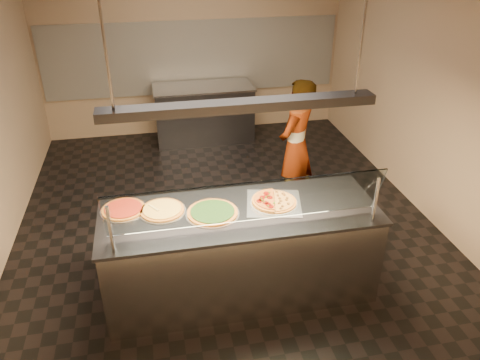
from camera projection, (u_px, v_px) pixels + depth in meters
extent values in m
cube|color=black|center=(225.00, 220.00, 5.87)|extent=(5.00, 6.00, 0.02)
cube|color=tan|center=(193.00, 45.00, 7.73)|extent=(5.00, 0.02, 3.00)
cube|color=tan|center=(316.00, 289.00, 2.55)|extent=(5.00, 0.02, 3.00)
cube|color=tan|center=(430.00, 91.00, 5.58)|extent=(0.02, 6.00, 3.00)
cube|color=silver|center=(193.00, 57.00, 7.80)|extent=(4.90, 0.02, 1.20)
cube|color=#B7B7BC|center=(240.00, 253.00, 4.54)|extent=(2.54, 0.90, 0.90)
cube|color=#343438|center=(240.00, 213.00, 4.31)|extent=(2.58, 0.94, 0.03)
cylinder|color=#B7B7BC|center=(110.00, 230.00, 3.66)|extent=(0.03, 0.03, 0.44)
cylinder|color=#B7B7BC|center=(375.00, 200.00, 4.05)|extent=(0.03, 0.03, 0.44)
cube|color=white|center=(248.00, 202.00, 3.87)|extent=(2.34, 0.18, 0.47)
cube|color=silver|center=(274.00, 203.00, 4.43)|extent=(0.60, 0.60, 0.01)
cylinder|color=silver|center=(274.00, 202.00, 4.42)|extent=(0.45, 0.45, 0.01)
cylinder|color=#520702|center=(266.00, 193.00, 4.49)|extent=(0.06, 0.06, 0.01)
cylinder|color=#520702|center=(267.00, 195.00, 4.45)|extent=(0.06, 0.06, 0.01)
cylinder|color=#520702|center=(270.00, 197.00, 4.42)|extent=(0.06, 0.06, 0.01)
cylinder|color=#520702|center=(262.00, 197.00, 4.42)|extent=(0.06, 0.06, 0.01)
cylinder|color=#520702|center=(261.00, 199.00, 4.38)|extent=(0.06, 0.06, 0.01)
cylinder|color=#520702|center=(259.00, 201.00, 4.36)|extent=(0.06, 0.06, 0.01)
cylinder|color=#520702|center=(265.00, 202.00, 4.34)|extent=(0.06, 0.06, 0.01)
cylinder|color=#520702|center=(268.00, 204.00, 4.31)|extent=(0.06, 0.06, 0.01)
cylinder|color=#520702|center=(271.00, 206.00, 4.28)|extent=(0.06, 0.06, 0.01)
cube|color=#19590F|center=(269.00, 192.00, 4.50)|extent=(0.02, 0.02, 0.01)
cube|color=#19590F|center=(269.00, 195.00, 4.44)|extent=(0.02, 0.01, 0.01)
cube|color=#19590F|center=(266.00, 197.00, 4.42)|extent=(0.02, 0.02, 0.01)
cube|color=#19590F|center=(261.00, 198.00, 4.40)|extent=(0.02, 0.02, 0.01)
cube|color=#19590F|center=(262.00, 200.00, 4.37)|extent=(0.02, 0.02, 0.01)
cube|color=#19590F|center=(264.00, 201.00, 4.34)|extent=(0.02, 0.02, 0.01)
cube|color=#19590F|center=(268.00, 205.00, 4.28)|extent=(0.02, 0.02, 0.01)
cube|color=#19590F|center=(274.00, 202.00, 4.33)|extent=(0.02, 0.02, 0.01)
sphere|color=#513014|center=(281.00, 208.00, 4.28)|extent=(0.03, 0.03, 0.03)
sphere|color=#513014|center=(282.00, 206.00, 4.31)|extent=(0.03, 0.03, 0.03)
sphere|color=#513014|center=(279.00, 203.00, 4.36)|extent=(0.03, 0.03, 0.03)
sphere|color=#513014|center=(288.00, 203.00, 4.35)|extent=(0.03, 0.03, 0.03)
sphere|color=#513014|center=(281.00, 201.00, 4.39)|extent=(0.03, 0.03, 0.03)
sphere|color=#513014|center=(286.00, 200.00, 4.41)|extent=(0.03, 0.03, 0.03)
sphere|color=#513014|center=(287.00, 198.00, 4.44)|extent=(0.03, 0.03, 0.03)
sphere|color=#513014|center=(280.00, 198.00, 4.43)|extent=(0.03, 0.03, 0.03)
sphere|color=#513014|center=(284.00, 195.00, 4.50)|extent=(0.03, 0.03, 0.03)
sphere|color=#513014|center=(283.00, 193.00, 4.51)|extent=(0.03, 0.03, 0.03)
sphere|color=#513014|center=(278.00, 195.00, 4.48)|extent=(0.03, 0.03, 0.03)
sphere|color=#513014|center=(277.00, 192.00, 4.54)|extent=(0.03, 0.03, 0.03)
cylinder|color=silver|center=(212.00, 213.00, 4.27)|extent=(0.49, 0.49, 0.01)
cylinder|color=#9D551A|center=(212.00, 212.00, 4.26)|extent=(0.46, 0.46, 0.02)
cylinder|color=black|center=(212.00, 211.00, 4.26)|extent=(0.40, 0.40, 0.01)
cylinder|color=silver|center=(162.00, 211.00, 4.31)|extent=(0.43, 0.43, 0.01)
cylinder|color=#9D551A|center=(162.00, 210.00, 4.30)|extent=(0.40, 0.40, 0.02)
cylinder|color=gold|center=(162.00, 208.00, 4.30)|extent=(0.35, 0.35, 0.01)
cylinder|color=silver|center=(124.00, 210.00, 4.32)|extent=(0.42, 0.42, 0.01)
cylinder|color=#9D551A|center=(123.00, 209.00, 4.31)|extent=(0.39, 0.39, 0.02)
cylinder|color=#681306|center=(123.00, 208.00, 4.31)|extent=(0.34, 0.34, 0.01)
cube|color=#B7B7BC|center=(169.00, 209.00, 4.29)|extent=(0.17, 0.16, 0.00)
cylinder|color=tan|center=(154.00, 208.00, 4.30)|extent=(0.10, 0.13, 0.02)
cube|color=#343438|center=(204.00, 114.00, 7.85)|extent=(1.59, 0.70, 0.90)
cube|color=#B7B7BC|center=(203.00, 87.00, 7.63)|extent=(1.63, 0.74, 0.03)
imported|color=#3A394A|center=(296.00, 146.00, 5.77)|extent=(0.72, 0.72, 1.69)
cube|color=#343438|center=(240.00, 106.00, 3.81)|extent=(2.30, 0.18, 0.08)
cylinder|color=#B7B7BC|center=(105.00, 43.00, 3.38)|extent=(0.02, 0.02, 1.01)
cylinder|color=#B7B7BC|center=(363.00, 32.00, 3.73)|extent=(0.02, 0.02, 1.01)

